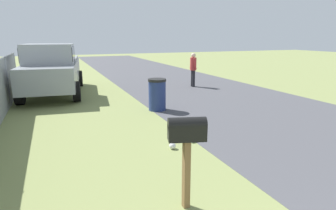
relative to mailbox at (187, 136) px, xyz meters
name	(u,v)px	position (x,y,z in m)	size (l,w,h in m)	color
road_asphalt	(295,125)	(2.28, -4.47, -1.06)	(60.00, 6.32, 0.01)	#47474C
mailbox	(187,136)	(0.00, 0.00, 0.00)	(0.33, 0.55, 1.33)	brown
pickup_truck	(52,68)	(9.21, 1.60, 0.04)	(5.40, 2.69, 2.09)	#93999E
trash_bin	(157,94)	(5.24, -1.51, -0.54)	(0.59, 0.59, 1.04)	navy
pedestrian	(193,67)	(8.76, -4.65, -0.14)	(0.49, 0.30, 1.61)	black
litter_bag_far_scatter	(172,146)	(2.01, -0.66, -1.00)	(0.14, 0.14, 0.14)	silver
litter_bottle_near_hydrant	(195,141)	(2.18, -1.31, -1.03)	(0.07, 0.07, 0.22)	#B2D8BF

